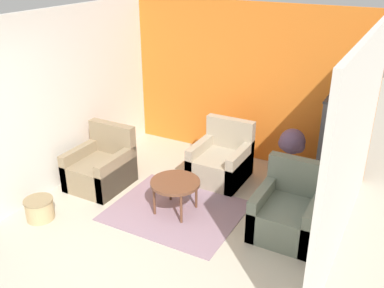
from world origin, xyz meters
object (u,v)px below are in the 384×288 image
object	(u,v)px
coffee_table	(175,184)
parrot	(343,93)
armchair_right	(288,213)
armchair_left	(101,168)
wicker_basket	(39,208)
armchair_middle	(221,162)
birdcage	(334,148)
potted_plant	(292,146)

from	to	relation	value
coffee_table	parrot	xyz separation A→B (m)	(1.71, 1.59, 1.09)
coffee_table	armchair_right	distance (m)	1.51
armchair_left	parrot	bearing A→B (deg)	25.85
wicker_basket	armchair_middle	bearing A→B (deg)	52.76
parrot	armchair_middle	bearing A→B (deg)	-164.25
coffee_table	armchair_right	size ratio (longest dim) A/B	0.75
coffee_table	parrot	distance (m)	2.58
armchair_middle	parrot	size ratio (longest dim) A/B	4.04
armchair_left	armchair_right	size ratio (longest dim) A/B	1.00
armchair_middle	birdcage	xyz separation A→B (m)	(1.57, 0.44, 0.40)
armchair_right	coffee_table	bearing A→B (deg)	-169.39
armchair_middle	birdcage	world-z (taller)	birdcage
armchair_left	armchair_right	distance (m)	2.83
armchair_middle	potted_plant	distance (m)	1.09
potted_plant	wicker_basket	bearing A→B (deg)	-135.65
armchair_right	wicker_basket	size ratio (longest dim) A/B	2.35
coffee_table	birdcage	world-z (taller)	birdcage
armchair_left	armchair_middle	size ratio (longest dim) A/B	1.00
birdcage	parrot	size ratio (longest dim) A/B	6.38
coffee_table	armchair_middle	size ratio (longest dim) A/B	0.75
parrot	wicker_basket	distance (m)	4.34
coffee_table	birdcage	distance (m)	2.35
armchair_left	parrot	xyz separation A→B (m)	(3.07, 1.48, 1.23)
armchair_left	potted_plant	distance (m)	2.87
armchair_left	wicker_basket	bearing A→B (deg)	-97.15
potted_plant	wicker_basket	size ratio (longest dim) A/B	2.31
coffee_table	wicker_basket	size ratio (longest dim) A/B	1.76
armchair_right	birdcage	distance (m)	1.39
coffee_table	armchair_right	world-z (taller)	armchair_right
armchair_left	potted_plant	xyz separation A→B (m)	(2.46, 1.43, 0.33)
parrot	potted_plant	xyz separation A→B (m)	(-0.60, -0.05, -0.90)
potted_plant	armchair_middle	bearing A→B (deg)	-158.04
armchair_left	armchair_middle	world-z (taller)	same
armchair_left	armchair_middle	distance (m)	1.83
wicker_basket	birdcage	bearing A→B (deg)	39.00
armchair_middle	potted_plant	size ratio (longest dim) A/B	1.02
armchair_middle	wicker_basket	size ratio (longest dim) A/B	2.35
parrot	wicker_basket	bearing A→B (deg)	-140.98
armchair_right	armchair_middle	xyz separation A→B (m)	(-1.33, 0.87, 0.00)
armchair_left	wicker_basket	xyz separation A→B (m)	(-0.14, -1.11, -0.12)
coffee_table	birdcage	bearing A→B (deg)	42.86
coffee_table	potted_plant	distance (m)	1.90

